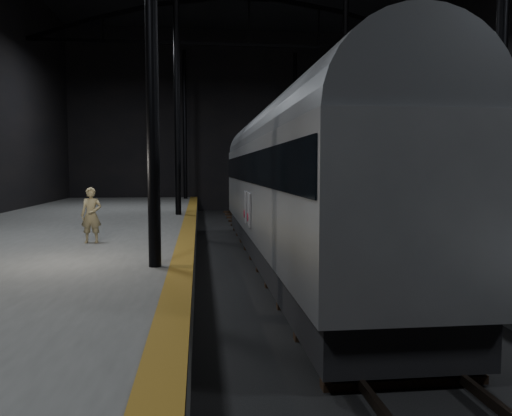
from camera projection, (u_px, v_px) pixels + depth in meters
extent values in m
plane|color=black|center=(296.00, 271.00, 14.97)|extent=(44.00, 44.00, 0.00)
cube|color=#525250|center=(35.00, 259.00, 14.08)|extent=(9.00, 43.80, 1.00)
cube|color=#835E17|center=(186.00, 239.00, 14.52)|extent=(0.50, 43.80, 0.01)
cube|color=#3F3328|center=(272.00, 266.00, 14.88)|extent=(0.08, 43.00, 0.14)
cube|color=#3F3328|center=(319.00, 265.00, 15.04)|extent=(0.08, 43.00, 0.14)
cube|color=black|center=(296.00, 269.00, 14.97)|extent=(2.40, 42.00, 0.12)
cylinder|color=black|center=(151.00, 23.00, 10.11)|extent=(0.26, 0.26, 10.00)
cylinder|color=black|center=(502.00, 35.00, 10.96)|extent=(0.26, 0.26, 10.00)
cylinder|color=black|center=(177.00, 102.00, 21.99)|extent=(0.26, 0.26, 10.00)
cylinder|color=black|center=(345.00, 104.00, 22.85)|extent=(0.26, 0.26, 10.00)
cylinder|color=black|center=(185.00, 125.00, 33.88)|extent=(0.26, 0.26, 10.00)
cylinder|color=black|center=(295.00, 126.00, 34.74)|extent=(0.26, 0.26, 10.00)
cube|color=black|center=(249.00, 45.00, 28.05)|extent=(23.60, 0.15, 0.18)
cube|color=#A4A6AC|center=(290.00, 189.00, 15.76)|extent=(2.75, 18.94, 2.84)
cube|color=black|center=(290.00, 245.00, 15.90)|extent=(2.51, 18.56, 0.80)
cube|color=black|center=(290.00, 168.00, 15.70)|extent=(2.80, 18.65, 0.85)
cylinder|color=slate|center=(290.00, 144.00, 15.64)|extent=(2.69, 18.75, 2.69)
cube|color=black|center=(354.00, 317.00, 9.36)|extent=(1.70, 2.08, 0.33)
cube|color=black|center=(263.00, 230.00, 22.49)|extent=(1.70, 2.08, 0.33)
cube|color=silver|center=(249.00, 210.00, 14.70)|extent=(0.04, 0.71, 0.99)
cube|color=silver|center=(246.00, 207.00, 15.83)|extent=(0.04, 0.71, 0.99)
cylinder|color=#A8142D|center=(248.00, 217.00, 14.89)|extent=(0.03, 0.25, 0.25)
cylinder|color=#A8142D|center=(244.00, 214.00, 16.01)|extent=(0.03, 0.25, 0.25)
imported|color=tan|center=(91.00, 215.00, 13.78)|extent=(0.59, 0.41, 1.55)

